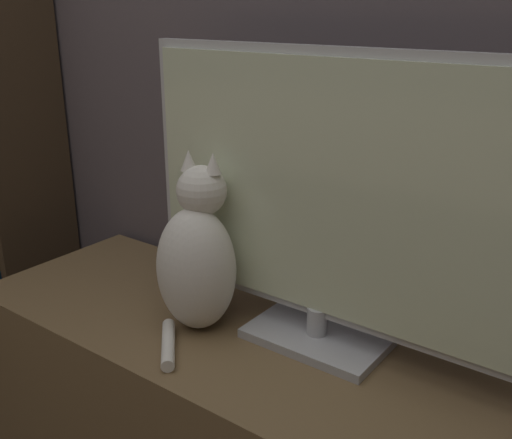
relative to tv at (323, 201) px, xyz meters
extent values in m
cube|color=brown|center=(-0.20, -0.08, -0.58)|extent=(1.28, 0.49, 0.52)
cube|color=#B7B7BC|center=(0.00, 0.00, -0.31)|extent=(0.30, 0.18, 0.02)
cylinder|color=#B7B7BC|center=(0.00, 0.00, -0.27)|extent=(0.04, 0.04, 0.06)
cube|color=#B7B7BC|center=(0.00, 0.00, 0.02)|extent=(0.86, 0.02, 0.56)
cube|color=beige|center=(0.00, -0.01, 0.02)|extent=(0.83, 0.01, 0.52)
ellipsoid|color=silver|center=(-0.25, -0.11, -0.18)|extent=(0.21, 0.19, 0.28)
ellipsoid|color=olive|center=(-0.26, -0.05, -0.19)|extent=(0.11, 0.07, 0.16)
sphere|color=silver|center=(-0.26, -0.07, -0.01)|extent=(0.13, 0.13, 0.11)
cone|color=silver|center=(-0.29, -0.08, 0.06)|extent=(0.04, 0.04, 0.04)
cone|color=silver|center=(-0.23, -0.07, 0.06)|extent=(0.04, 0.04, 0.04)
cylinder|color=silver|center=(-0.23, -0.22, -0.31)|extent=(0.14, 0.14, 0.03)
cube|color=#3D2D1E|center=(-1.08, 0.04, 0.10)|extent=(0.03, 0.28, 1.89)
cube|color=#3D2D1E|center=(-1.39, 0.17, 0.10)|extent=(0.65, 0.03, 1.89)
cube|color=#3D2D1E|center=(-1.39, 0.04, -0.83)|extent=(0.59, 0.25, 0.03)
cube|color=#6B2D75|center=(-1.36, 0.02, -0.72)|extent=(0.03, 0.21, 0.18)
cube|color=#236B38|center=(-1.32, 0.02, -0.71)|extent=(0.04, 0.20, 0.20)
cube|color=#236B38|center=(-1.25, 0.00, -0.70)|extent=(0.07, 0.17, 0.23)
cube|color=#236B38|center=(-1.18, 0.03, -0.70)|extent=(0.04, 0.23, 0.23)
cube|color=black|center=(-1.12, 0.03, -0.69)|extent=(0.05, 0.23, 0.24)
camera|label=1|loc=(0.57, -0.99, 0.37)|focal=42.00mm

